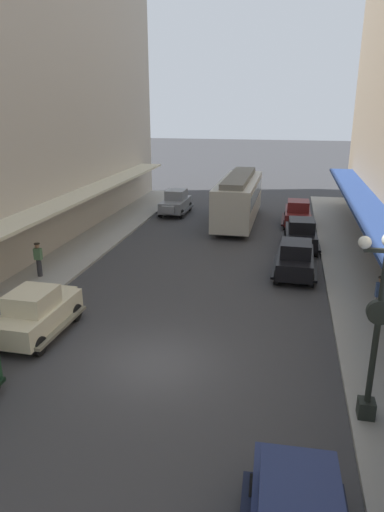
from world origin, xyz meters
TOP-DOWN VIEW (x-y plane):
  - ground_plane at (0.00, 0.00)m, footprint 200.00×200.00m
  - parked_car_1 at (4.71, 19.45)m, footprint 2.15×4.26m
  - parked_car_2 at (4.53, 9.26)m, footprint 2.24×4.30m
  - parked_car_3 at (-4.51, 21.33)m, footprint 2.19×4.28m
  - parked_car_4 at (4.85, 13.98)m, footprint 2.25×4.30m
  - parked_car_5 at (-4.78, 1.03)m, footprint 2.21×4.29m
  - streetcar at (0.56, 19.37)m, footprint 2.60×9.62m
  - lamp_post_with_clock at (6.40, -1.68)m, footprint 1.42×0.44m
  - pedestrian_2 at (-7.67, 6.31)m, footprint 0.36×0.28m
  - pedestrian_3 at (7.75, 4.92)m, footprint 0.36×0.28m

SIDE VIEW (x-z plane):
  - ground_plane at x=0.00m, z-range 0.00..0.00m
  - parked_car_1 at x=4.71m, z-range 0.02..1.86m
  - parked_car_2 at x=4.53m, z-range 0.02..1.86m
  - parked_car_3 at x=-4.51m, z-range 0.02..1.86m
  - parked_car_4 at x=4.85m, z-range 0.02..1.86m
  - parked_car_5 at x=-4.78m, z-range 0.02..1.86m
  - pedestrian_2 at x=-7.67m, z-range 0.18..1.85m
  - pedestrian_3 at x=7.75m, z-range 0.18..1.85m
  - streetcar at x=0.56m, z-range 0.17..3.63m
  - lamp_post_with_clock at x=6.40m, z-range 0.41..5.57m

